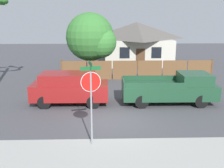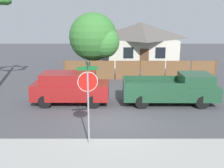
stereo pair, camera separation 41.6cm
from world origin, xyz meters
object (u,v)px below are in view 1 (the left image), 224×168
(house, at_px, (136,42))
(oak_tree, at_px, (92,38))
(stop_sign, at_px, (91,90))
(orange_pickup, at_px, (172,89))
(red_suv, at_px, (70,87))

(house, xyz_separation_m, oak_tree, (-4.65, -7.13, 0.97))
(house, relative_size, stop_sign, 2.31)
(house, height_order, orange_pickup, house)
(stop_sign, bearing_deg, orange_pickup, 34.93)
(red_suv, bearing_deg, stop_sign, -73.07)
(orange_pickup, bearing_deg, oak_tree, 124.03)
(orange_pickup, height_order, stop_sign, stop_sign)
(house, height_order, oak_tree, oak_tree)
(oak_tree, xyz_separation_m, red_suv, (-1.04, -7.63, -2.30))
(orange_pickup, relative_size, stop_sign, 1.62)
(house, bearing_deg, red_suv, -111.06)
(red_suv, distance_m, stop_sign, 5.52)
(oak_tree, xyz_separation_m, orange_pickup, (5.06, -7.63, -2.41))
(house, relative_size, orange_pickup, 1.42)
(oak_tree, distance_m, orange_pickup, 9.47)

